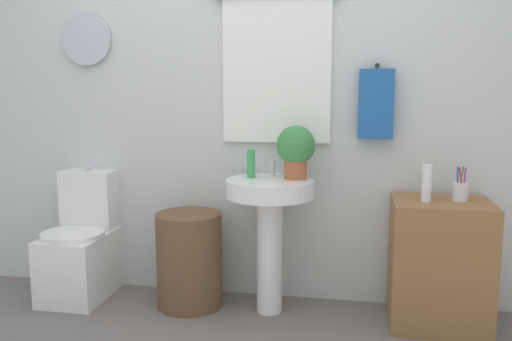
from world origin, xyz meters
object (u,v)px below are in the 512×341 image
Objects in this scene: pedestal_sink at (270,214)px; toothbrush_cup at (460,191)px; toilet at (82,249)px; potted_plant at (296,148)px; laundry_hamper at (189,260)px; wooden_cabinet at (439,263)px; soap_bottle at (251,163)px; lotion_bottle at (427,183)px.

pedestal_sink is 4.28× the size of toothbrush_cup.
potted_plant reaches higher than toilet.
potted_plant is at bearing 5.44° from laundry_hamper.
soap_bottle is at bearing 177.32° from wooden_cabinet.
lotion_bottle is at bearing -2.67° from pedestal_sink.
toothbrush_cup is (0.09, 0.02, 0.41)m from wooden_cabinet.
toilet is 1.25m from pedestal_sink.
toilet is at bearing -178.99° from potted_plant.
toilet is 3.97× the size of lotion_bottle.
lotion_bottle is 0.20m from toothbrush_cup.
laundry_hamper is at bearing -174.56° from potted_plant.
potted_plant is (0.26, 0.01, 0.09)m from soap_bottle.
toilet reaches higher than pedestal_sink.
laundry_hamper is 0.70m from soap_bottle.
wooden_cabinet is at bearing 23.53° from lotion_bottle.
lotion_bottle is (2.07, -0.08, 0.50)m from toilet.
toilet is 1.40× the size of laundry_hamper.
toothbrush_cup is at bearing 0.74° from laundry_hamper.
potted_plant is at bearing 1.01° from toilet.
soap_bottle is at bearing -177.80° from potted_plant.
laundry_hamper is 3.09× the size of toothbrush_cup.
toothbrush_cup is (0.18, 0.06, -0.05)m from lotion_bottle.
wooden_cabinet is 1.02m from potted_plant.
lotion_bottle is at bearing -161.95° from toothbrush_cup.
wooden_cabinet is 4.22× the size of soap_bottle.
lotion_bottle is at bearing -156.47° from wooden_cabinet.
pedestal_sink is 0.31m from soap_bottle.
pedestal_sink is at bearing -178.91° from toothbrush_cup.
toilet is at bearing 177.12° from laundry_hamper.
laundry_hamper is at bearing -179.26° from toothbrush_cup.
pedestal_sink is 0.89m from lotion_bottle.
pedestal_sink is 1.06m from toothbrush_cup.
wooden_cabinet is at bearing -4.24° from potted_plant.
pedestal_sink reaches higher than wooden_cabinet.
laundry_hamper is 2.83× the size of lotion_bottle.
toilet is at bearing 179.58° from toothbrush_cup.
lotion_bottle is (0.98, -0.09, -0.07)m from soap_bottle.
toothbrush_cup is at bearing -2.55° from potted_plant.
toilet is 1.51m from potted_plant.
potted_plant is at bearing 175.76° from wooden_cabinet.
potted_plant reaches higher than pedestal_sink.
lotion_bottle is at bearing -7.93° from potted_plant.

